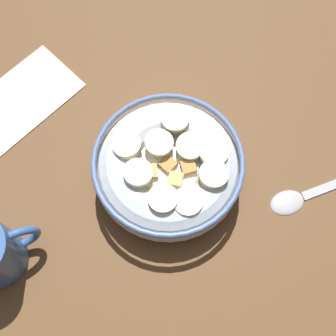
{
  "coord_description": "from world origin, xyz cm",
  "views": [
    {
      "loc": [
        -7.12,
        -15.45,
        49.06
      ],
      "look_at": [
        0.0,
        0.0,
        3.0
      ],
      "focal_mm": 47.95,
      "sensor_mm": 36.0,
      "label": 1
    }
  ],
  "objects": [
    {
      "name": "folded_napkin",
      "position": [
        -12.25,
        16.79,
        0.15
      ],
      "size": [
        16.07,
        12.82,
        0.3
      ],
      "primitive_type": "cube",
      "rotation": [
        0.0,
        0.0,
        0.36
      ],
      "color": "beige",
      "rests_on": "ground_plane"
    },
    {
      "name": "spoon",
      "position": [
        12.75,
        -8.6,
        0.34
      ],
      "size": [
        13.38,
        3.11,
        0.8
      ],
      "color": "#A5A5AD",
      "rests_on": "ground_plane"
    },
    {
      "name": "cereal_bowl",
      "position": [
        0.02,
        -0.01,
        2.91
      ],
      "size": [
        16.38,
        16.38,
        5.97
      ],
      "color": "#B2BCC6",
      "rests_on": "ground_plane"
    },
    {
      "name": "ground_plane",
      "position": [
        0.0,
        0.0,
        -1.0
      ],
      "size": [
        93.6,
        93.6,
        2.0
      ],
      "primitive_type": "cube",
      "color": "brown"
    }
  ]
}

